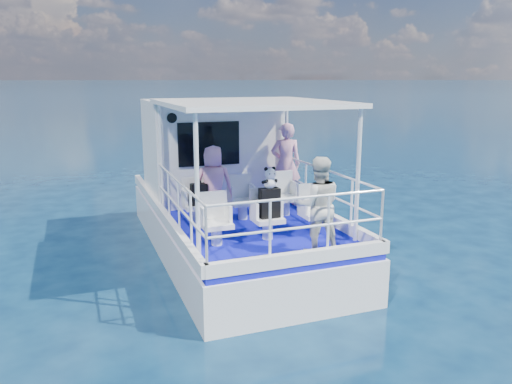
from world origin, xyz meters
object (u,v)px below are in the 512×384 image
at_px(passenger_stbd_aft, 318,205).
at_px(panda, 270,178).
at_px(backpack_center, 269,203).
at_px(passenger_port_fwd, 214,185).

distance_m(passenger_stbd_aft, panda, 1.02).
bearing_deg(panda, passenger_stbd_aft, -62.12).
xyz_separation_m(passenger_stbd_aft, backpack_center, (-0.46, 0.86, -0.13)).
distance_m(passenger_port_fwd, backpack_center, 1.43).
relative_size(passenger_stbd_aft, panda, 4.21).
bearing_deg(panda, backpack_center, 103.68).
relative_size(backpack_center, panda, 1.40).
xyz_separation_m(passenger_stbd_aft, panda, (-0.45, 0.86, 0.30)).
bearing_deg(passenger_port_fwd, backpack_center, 130.35).
height_order(backpack_center, panda, panda).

